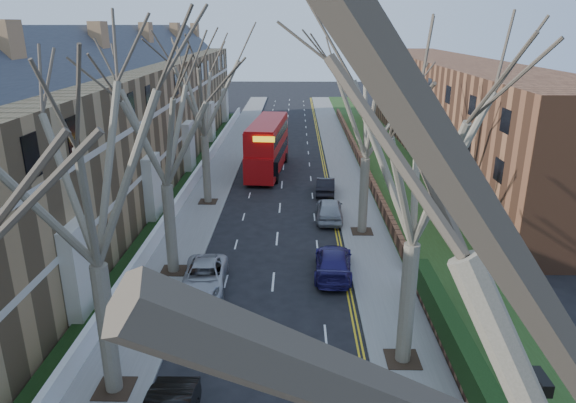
{
  "coord_description": "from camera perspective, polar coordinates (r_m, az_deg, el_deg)",
  "views": [
    {
      "loc": [
        1.2,
        -10.13,
        13.34
      ],
      "look_at": [
        0.73,
        20.83,
        2.65
      ],
      "focal_mm": 32.0,
      "sensor_mm": 36.0,
      "label": 1
    }
  ],
  "objects": [
    {
      "name": "tree_left_mid",
      "position": [
        17.95,
        -21.86,
        5.51
      ],
      "size": [
        10.5,
        10.5,
        14.71
      ],
      "color": "#665E49",
      "rests_on": "ground"
    },
    {
      "name": "grass_verge_right",
      "position": [
        51.71,
        11.23,
        3.9
      ],
      "size": [
        6.0,
        102.0,
        0.06
      ],
      "color": "#253D16",
      "rests_on": "ground"
    },
    {
      "name": "car_right_near",
      "position": [
        29.06,
        5.05,
        -6.74
      ],
      "size": [
        2.39,
        5.18,
        1.46
      ],
      "primitive_type": "imported",
      "rotation": [
        0.0,
        0.0,
        3.07
      ],
      "color": "navy",
      "rests_on": "ground"
    },
    {
      "name": "car_right_far",
      "position": [
        42.67,
        4.2,
        1.76
      ],
      "size": [
        1.77,
        4.34,
        1.4
      ],
      "primitive_type": "imported",
      "rotation": [
        0.0,
        0.0,
        3.07
      ],
      "color": "black",
      "rests_on": "ground"
    },
    {
      "name": "double_decker_bus",
      "position": [
        48.78,
        -2.27,
        6.03
      ],
      "size": [
        3.67,
        11.69,
        4.79
      ],
      "rotation": [
        0.0,
        0.0,
        3.05
      ],
      "color": "#B00C0E",
      "rests_on": "ground"
    },
    {
      "name": "tree_left_far",
      "position": [
        27.34,
        -13.96,
        9.88
      ],
      "size": [
        10.15,
        10.15,
        14.22
      ],
      "color": "#665E49",
      "rests_on": "ground"
    },
    {
      "name": "terrace_left",
      "position": [
        44.42,
        -18.85,
        7.91
      ],
      "size": [
        9.7,
        78.0,
        13.6
      ],
      "color": "#94744B",
      "rests_on": "ground"
    },
    {
      "name": "tree_left_dist",
      "position": [
        38.93,
        -9.59,
        13.22
      ],
      "size": [
        10.5,
        10.5,
        14.71
      ],
      "color": "#665E49",
      "rests_on": "ground"
    },
    {
      "name": "front_wall_left",
      "position": [
        43.95,
        -10.78,
        1.88
      ],
      "size": [
        0.3,
        78.0,
        1.0
      ],
      "color": "white",
      "rests_on": "ground"
    },
    {
      "name": "tree_right_mid",
      "position": [
        19.06,
        14.63,
        6.99
      ],
      "size": [
        10.5,
        10.5,
        14.71
      ],
      "color": "#665E49",
      "rests_on": "ground"
    },
    {
      "name": "tree_right_far",
      "position": [
        32.7,
        8.97,
        11.63
      ],
      "size": [
        10.15,
        10.15,
        14.22
      ],
      "color": "#665E49",
      "rests_on": "ground"
    },
    {
      "name": "pavement_right",
      "position": [
        51.12,
        6.25,
        3.87
      ],
      "size": [
        3.0,
        102.0,
        0.12
      ],
      "primitive_type": "cube",
      "color": "slate",
      "rests_on": "ground"
    },
    {
      "name": "car_right_mid",
      "position": [
        36.98,
        4.64,
        -0.86
      ],
      "size": [
        2.04,
        4.7,
        1.58
      ],
      "primitive_type": "imported",
      "rotation": [
        0.0,
        0.0,
        3.1
      ],
      "color": "#999CA2",
      "rests_on": "ground"
    },
    {
      "name": "car_left_far",
      "position": [
        27.86,
        -9.29,
        -8.25
      ],
      "size": [
        2.5,
        5.0,
        1.36
      ],
      "primitive_type": "imported",
      "rotation": [
        0.0,
        0.0,
        0.05
      ],
      "color": "#A8A8AD",
      "rests_on": "ground"
    },
    {
      "name": "flats_right",
      "position": [
        56.19,
        17.95,
        9.58
      ],
      "size": [
        13.97,
        54.0,
        10.0
      ],
      "color": "brown",
      "rests_on": "ground"
    },
    {
      "name": "pavement_left",
      "position": [
        51.4,
        -7.22,
        3.92
      ],
      "size": [
        3.0,
        102.0,
        0.12
      ],
      "primitive_type": "cube",
      "color": "slate",
      "rests_on": "ground"
    }
  ]
}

